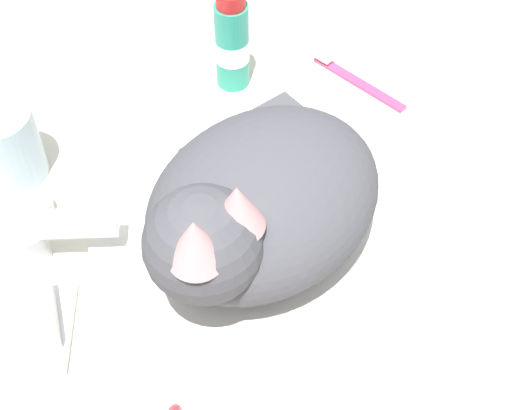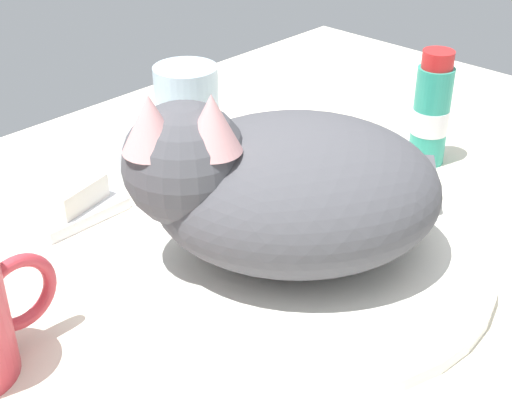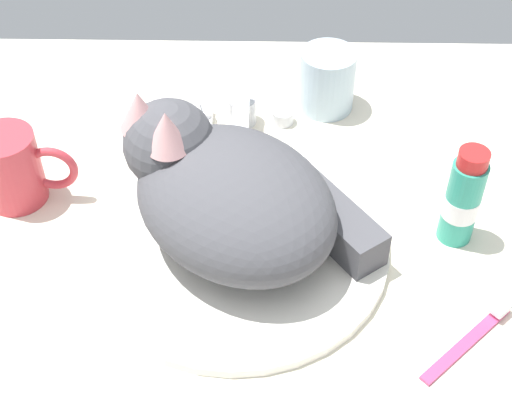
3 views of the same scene
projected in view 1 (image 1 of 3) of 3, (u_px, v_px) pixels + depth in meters
ground_plane at (264, 256)px, 73.84cm from camera, size 110.00×82.50×3.00cm
sink_basin at (264, 243)px, 72.23cm from camera, size 33.65×33.65×1.18cm
faucet at (42, 239)px, 70.13cm from camera, size 13.35×10.59×5.75cm
cat at (252, 205)px, 66.11cm from camera, size 31.19×29.84×15.75cm
rinse_cup at (4, 145)px, 75.72cm from camera, size 7.29×7.29×8.35cm
soap_dish at (35, 328)px, 66.24cm from camera, size 9.00×6.40×1.20cm
soap_bar at (31, 318)px, 64.86cm from camera, size 6.92×5.68×2.38cm
toothpaste_bottle at (232, 42)px, 83.71cm from camera, size 3.92×3.92×12.42cm
toothbrush at (353, 77)px, 87.85cm from camera, size 10.49×9.94×1.60cm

